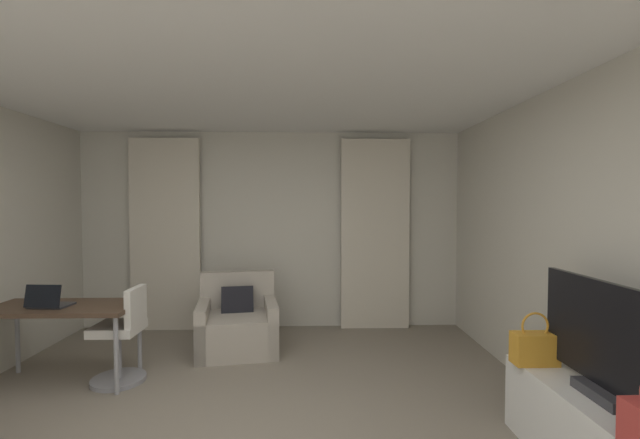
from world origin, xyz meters
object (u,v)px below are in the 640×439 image
desk (63,312)px  laptop (49,302)px  handbag_primary (535,347)px  desk_chair (122,340)px  armchair (238,325)px  tv_flatscreen (608,344)px

desk → laptop: (-0.08, -0.07, 0.11)m
laptop → desk: bearing=40.6°
desk → handbag_primary: size_ratio=3.47×
desk_chair → laptop: laptop is taller
armchair → desk_chair: desk_chair is taller
desk_chair → tv_flatscreen: bearing=-23.8°
armchair → laptop: 1.84m
laptop → armchair: bearing=30.2°
armchair → tv_flatscreen: 3.48m
handbag_primary → desk_chair: bearing=163.2°
desk → desk_chair: bearing=1.2°
handbag_primary → desk: bearing=165.5°
laptop → handbag_primary: (3.92, -0.92, -0.12)m
desk_chair → handbag_primary: bearing=-16.8°
armchair → desk: bearing=-150.5°
armchair → laptop: bearing=-149.8°
tv_flatscreen → laptop: bearing=160.5°
desk → handbag_primary: 3.96m
desk_chair → laptop: 0.72m
laptop → desk_chair: bearing=7.6°
armchair → tv_flatscreen: bearing=-42.7°
desk → tv_flatscreen: (3.97, -1.51, 0.19)m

